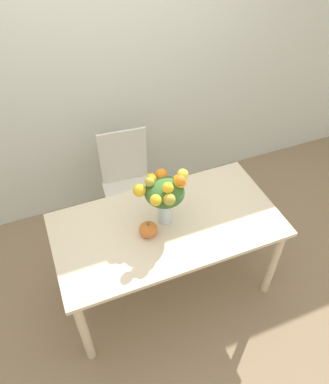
{
  "coord_description": "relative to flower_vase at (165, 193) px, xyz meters",
  "views": [
    {
      "loc": [
        -0.64,
        -1.55,
        2.68
      ],
      "look_at": [
        -0.01,
        0.04,
        1.02
      ],
      "focal_mm": 35.0,
      "sensor_mm": 36.0,
      "label": 1
    }
  ],
  "objects": [
    {
      "name": "pumpkin",
      "position": [
        -0.14,
        -0.07,
        -0.21
      ],
      "size": [
        0.12,
        0.12,
        0.11
      ],
      "color": "orange",
      "rests_on": "dining_table"
    },
    {
      "name": "flower_vase",
      "position": [
        0.0,
        0.0,
        0.0
      ],
      "size": [
        0.35,
        0.3,
        0.42
      ],
      "color": "silver",
      "rests_on": "dining_table"
    },
    {
      "name": "wall_back",
      "position": [
        0.01,
        1.16,
        0.34
      ],
      "size": [
        8.0,
        0.06,
        2.7
      ],
      "color": "silver",
      "rests_on": "ground_plane"
    },
    {
      "name": "dining_table",
      "position": [
        0.01,
        -0.04,
        -0.36
      ],
      "size": [
        1.55,
        0.8,
        0.75
      ],
      "color": "beige",
      "rests_on": "ground_plane"
    },
    {
      "name": "ground_plane",
      "position": [
        0.01,
        -0.04,
        -1.01
      ],
      "size": [
        12.0,
        12.0,
        0.0
      ],
      "primitive_type": "plane",
      "color": "#8E7556"
    },
    {
      "name": "dining_chair_near_window",
      "position": [
        -0.05,
        0.7,
        -0.52
      ],
      "size": [
        0.46,
        0.46,
        0.96
      ],
      "rotation": [
        0.0,
        0.0,
        -0.09
      ],
      "color": "silver",
      "rests_on": "ground_plane"
    }
  ]
}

